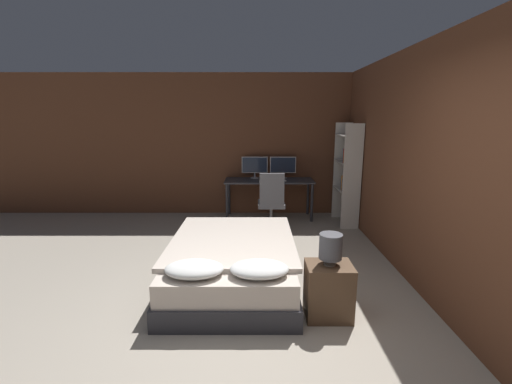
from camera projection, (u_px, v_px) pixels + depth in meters
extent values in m
plane|color=#9E9384|center=(251.00, 361.00, 2.72)|extent=(20.00, 20.00, 0.00)
cube|color=brown|center=(255.00, 145.00, 6.63)|extent=(12.00, 0.06, 2.70)
cube|color=brown|center=(416.00, 166.00, 3.89)|extent=(0.06, 12.00, 2.70)
cube|color=#2D2D33|center=(234.00, 273.00, 4.00)|extent=(1.38, 2.00, 0.22)
cube|color=beige|center=(233.00, 255.00, 3.95)|extent=(1.32, 1.94, 0.23)
cube|color=beige|center=(234.00, 240.00, 4.03)|extent=(1.42, 1.68, 0.05)
ellipsoid|color=white|center=(195.00, 269.00, 3.18)|extent=(0.55, 0.38, 0.13)
ellipsoid|color=white|center=(260.00, 269.00, 3.18)|extent=(0.55, 0.38, 0.13)
cube|color=brown|center=(329.00, 291.00, 3.28)|extent=(0.44, 0.35, 0.54)
cylinder|color=gray|center=(331.00, 264.00, 3.22)|extent=(0.11, 0.11, 0.01)
cylinder|color=gray|center=(331.00, 261.00, 3.21)|extent=(0.02, 0.02, 0.05)
cylinder|color=#4C4C51|center=(331.00, 246.00, 3.18)|extent=(0.21, 0.21, 0.24)
cube|color=#38383D|center=(270.00, 181.00, 6.41)|extent=(1.65, 0.59, 0.03)
cylinder|color=#2D2D33|center=(228.00, 203.00, 6.25)|extent=(0.05, 0.05, 0.71)
cylinder|color=#2D2D33|center=(313.00, 203.00, 6.25)|extent=(0.05, 0.05, 0.71)
cylinder|color=#2D2D33|center=(230.00, 197.00, 6.73)|extent=(0.05, 0.05, 0.71)
cylinder|color=#2D2D33|center=(309.00, 197.00, 6.73)|extent=(0.05, 0.05, 0.71)
cylinder|color=#B7B7BC|center=(256.00, 178.00, 6.59)|extent=(0.16, 0.16, 0.01)
cylinder|color=#B7B7BC|center=(256.00, 175.00, 6.58)|extent=(0.03, 0.03, 0.09)
cube|color=#B7B7BC|center=(256.00, 165.00, 6.54)|extent=(0.50, 0.03, 0.31)
cube|color=#192338|center=(256.00, 165.00, 6.53)|extent=(0.47, 0.00, 0.28)
cylinder|color=#B7B7BC|center=(284.00, 178.00, 6.59)|extent=(0.16, 0.16, 0.01)
cylinder|color=#B7B7BC|center=(284.00, 175.00, 6.58)|extent=(0.03, 0.03, 0.09)
cube|color=#B7B7BC|center=(284.00, 165.00, 6.54)|extent=(0.50, 0.03, 0.31)
cube|color=#192338|center=(284.00, 165.00, 6.52)|extent=(0.47, 0.00, 0.28)
cube|color=#B7B7BC|center=(270.00, 181.00, 6.22)|extent=(0.38, 0.13, 0.02)
ellipsoid|color=#B7B7BC|center=(286.00, 181.00, 6.22)|extent=(0.07, 0.05, 0.04)
cylinder|color=black|center=(272.00, 227.00, 5.95)|extent=(0.52, 0.52, 0.04)
cylinder|color=gray|center=(272.00, 216.00, 5.91)|extent=(0.05, 0.05, 0.36)
cube|color=slate|center=(272.00, 204.00, 5.86)|extent=(0.45, 0.45, 0.07)
cube|color=slate|center=(273.00, 189.00, 5.60)|extent=(0.40, 0.05, 0.53)
cube|color=beige|center=(353.00, 178.00, 5.72)|extent=(0.31, 0.02, 1.79)
cube|color=beige|center=(343.00, 171.00, 6.41)|extent=(0.31, 0.02, 1.79)
cube|color=beige|center=(347.00, 189.00, 6.12)|extent=(0.31, 0.68, 0.02)
cube|color=beige|center=(348.00, 162.00, 6.02)|extent=(0.31, 0.68, 0.02)
cube|color=beige|center=(350.00, 135.00, 5.92)|extent=(0.31, 0.68, 0.02)
cube|color=teal|center=(352.00, 187.00, 5.80)|extent=(0.26, 0.04, 0.20)
cube|color=gold|center=(351.00, 184.00, 5.84)|extent=(0.26, 0.04, 0.26)
cube|color=#2D4784|center=(350.00, 185.00, 5.89)|extent=(0.26, 0.03, 0.21)
cube|color=orange|center=(350.00, 183.00, 5.92)|extent=(0.26, 0.03, 0.26)
cube|color=gold|center=(349.00, 183.00, 5.95)|extent=(0.26, 0.03, 0.26)
cube|color=#2D4784|center=(349.00, 184.00, 6.00)|extent=(0.26, 0.02, 0.21)
cube|color=#BCB29E|center=(348.00, 183.00, 6.03)|extent=(0.26, 0.02, 0.22)
cube|color=gold|center=(354.00, 159.00, 5.70)|extent=(0.26, 0.04, 0.17)
cube|color=orange|center=(353.00, 157.00, 5.73)|extent=(0.26, 0.02, 0.24)
cube|color=gold|center=(352.00, 158.00, 5.77)|extent=(0.26, 0.03, 0.19)
cube|color=#B2332D|center=(352.00, 156.00, 5.81)|extent=(0.26, 0.04, 0.24)
cube|color=teal|center=(351.00, 156.00, 5.86)|extent=(0.26, 0.03, 0.24)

